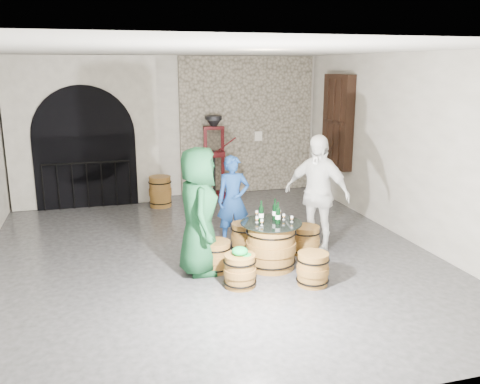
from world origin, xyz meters
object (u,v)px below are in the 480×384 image
object	(u,v)px
person_white	(317,194)
side_barrel	(160,192)
barrel_stool_near_right	(313,269)
wine_bottle_right	(275,211)
barrel_stool_far	(245,237)
barrel_stool_near_left	(240,271)
barrel_stool_right	(306,240)
person_green	(199,211)
wine_bottle_center	(278,215)
wine_bottle_left	(261,213)
person_blue	(233,200)
barrel_stool_left	(216,256)
corking_press	(214,150)
barrel_table	(271,245)

from	to	relation	value
person_white	side_barrel	world-z (taller)	person_white
barrel_stool_near_right	wine_bottle_right	xyz separation A→B (m)	(-0.26, 0.88, 0.61)
wine_bottle_right	barrel_stool_far	bearing A→B (deg)	111.42
barrel_stool_near_left	barrel_stool_right	bearing A→B (deg)	33.89
wine_bottle_right	side_barrel	world-z (taller)	wine_bottle_right
wine_bottle_right	person_green	bearing A→B (deg)	-179.43
barrel_stool_near_left	wine_bottle_center	bearing A→B (deg)	32.82
barrel_stool_right	side_barrel	world-z (taller)	side_barrel
wine_bottle_left	barrel_stool_right	bearing A→B (deg)	20.28
person_blue	wine_bottle_center	world-z (taller)	person_blue
barrel_stool_left	person_white	bearing A→B (deg)	13.10
person_green	wine_bottle_left	world-z (taller)	person_green
wine_bottle_center	barrel_stool_near_right	bearing A→B (deg)	-67.50
barrel_stool_near_right	person_green	distance (m)	1.81
person_white	corking_press	xyz separation A→B (m)	(-0.80, 3.89, 0.13)
barrel_stool_left	corking_press	size ratio (longest dim) A/B	0.25
barrel_stool_near_right	side_barrel	xyz separation A→B (m)	(-1.53, 4.65, 0.10)
barrel_table	barrel_stool_far	xyz separation A→B (m)	(-0.17, 0.81, -0.12)
wine_bottle_center	corking_press	world-z (taller)	corking_press
barrel_stool_left	wine_bottle_right	size ratio (longest dim) A/B	1.43
barrel_stool_far	side_barrel	bearing A→B (deg)	107.92
barrel_table	barrel_stool_far	distance (m)	0.84
person_blue	wine_bottle_left	xyz separation A→B (m)	(0.12, -1.16, 0.08)
barrel_stool_near_right	wine_bottle_center	xyz separation A→B (m)	(-0.28, 0.68, 0.61)
side_barrel	wine_bottle_left	bearing A→B (deg)	-74.92
wine_bottle_left	barrel_table	bearing A→B (deg)	-25.37
wine_bottle_center	person_white	bearing A→B (deg)	33.36
barrel_table	corking_press	bearing A→B (deg)	88.08
barrel_stool_near_right	wine_bottle_left	world-z (taller)	wine_bottle_left
barrel_stool_left	person_green	size ratio (longest dim) A/B	0.25
wine_bottle_left	wine_bottle_center	world-z (taller)	same
wine_bottle_center	side_barrel	xyz separation A→B (m)	(-1.25, 3.98, -0.51)
corking_press	wine_bottle_right	bearing A→B (deg)	-86.91
barrel_table	wine_bottle_right	world-z (taller)	wine_bottle_right
barrel_stool_right	person_white	world-z (taller)	person_white
barrel_stool_near_left	wine_bottle_left	xyz separation A→B (m)	(0.50, 0.60, 0.61)
person_green	person_white	world-z (taller)	person_white
corking_press	wine_bottle_left	bearing A→B (deg)	-90.03
barrel_stool_near_left	person_blue	size ratio (longest dim) A/B	0.31
barrel_stool_far	wine_bottle_right	size ratio (longest dim) A/B	1.43
person_blue	corking_press	world-z (taller)	corking_press
barrel_table	barrel_stool_near_right	bearing A→B (deg)	-64.72
barrel_table	barrel_stool_near_left	xyz separation A→B (m)	(-0.64, -0.54, -0.12)
barrel_stool_far	person_white	xyz separation A→B (m)	(1.12, -0.32, 0.73)
barrel_stool_near_left	wine_bottle_center	world-z (taller)	wine_bottle_center
barrel_stool_left	barrel_stool_far	bearing A→B (deg)	48.02
barrel_stool_near_left	corking_press	distance (m)	5.06
person_white	side_barrel	size ratio (longest dim) A/B	2.89
person_green	person_blue	bearing A→B (deg)	-29.95
barrel_stool_near_right	person_green	world-z (taller)	person_green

